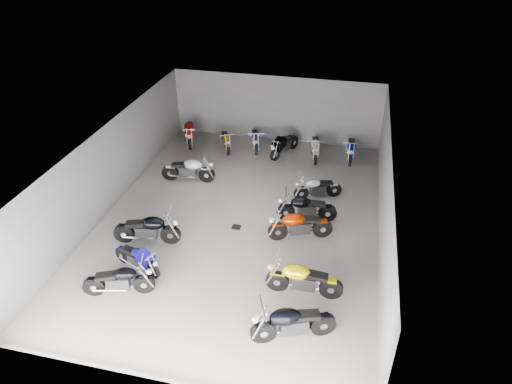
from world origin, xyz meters
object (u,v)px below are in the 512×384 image
motorcycle_right_d (300,225)px  motorcycle_back_e (315,147)px  motorcycle_back_a (190,132)px  motorcycle_back_f (351,149)px  motorcycle_back_b (226,140)px  motorcycle_left_f (189,170)px  drain_grate (236,227)px  motorcycle_right_a (293,323)px  motorcycle_back_c (255,139)px  motorcycle_left_c (148,229)px  motorcycle_back_d (284,145)px  motorcycle_left_a (119,280)px  motorcycle_right_f (317,188)px  motorcycle_left_b (137,259)px  motorcycle_right_b (303,280)px  motorcycle_right_e (306,208)px

motorcycle_right_d → motorcycle_back_e: size_ratio=1.04×
motorcycle_back_a → motorcycle_back_f: (7.72, 0.03, -0.05)m
motorcycle_back_e → motorcycle_back_b: bearing=-6.1°
motorcycle_left_f → motorcycle_right_d: bearing=54.6°
drain_grate → motorcycle_back_e: 6.44m
motorcycle_left_f → drain_grate: bearing=39.2°
motorcycle_right_a → motorcycle_back_c: 11.32m
motorcycle_right_d → motorcycle_right_a: bearing=166.6°
motorcycle_back_f → motorcycle_back_b: bearing=0.7°
motorcycle_left_f → motorcycle_right_a: 9.06m
motorcycle_left_c → motorcycle_right_a: (5.46, -2.96, 0.01)m
motorcycle_right_d → motorcycle_back_d: motorcycle_right_d is taller
drain_grate → motorcycle_back_b: 6.28m
motorcycle_right_d → motorcycle_left_c: bearing=86.3°
motorcycle_back_d → motorcycle_back_f: size_ratio=0.96×
motorcycle_left_a → drain_grate: bearing=130.9°
motorcycle_back_a → motorcycle_right_a: bearing=102.9°
motorcycle_right_d → motorcycle_left_a: bearing=109.4°
motorcycle_right_a → motorcycle_back_c: motorcycle_right_a is taller
motorcycle_right_f → motorcycle_left_b: bearing=113.6°
motorcycle_right_b → motorcycle_right_e: (-0.41, 3.76, -0.03)m
motorcycle_left_b → motorcycle_right_a: size_ratio=0.82×
motorcycle_right_e → motorcycle_back_a: 8.23m
motorcycle_right_d → motorcycle_back_e: 6.16m
motorcycle_left_a → motorcycle_back_d: motorcycle_left_a is taller
motorcycle_right_a → motorcycle_right_b: bearing=-24.0°
motorcycle_back_b → motorcycle_back_e: 4.21m
motorcycle_back_a → motorcycle_back_c: 3.25m
motorcycle_left_c → motorcycle_back_e: size_ratio=1.09×
motorcycle_left_b → motorcycle_left_c: size_ratio=0.79×
motorcycle_back_e → motorcycle_back_a: bearing=-9.5°
motorcycle_right_b → motorcycle_right_d: 2.69m
motorcycle_right_e → motorcycle_back_f: size_ratio=1.06×
motorcycle_left_b → drain_grate: bearing=161.1°
motorcycle_right_d → motorcycle_right_f: 2.74m
motorcycle_left_a → motorcycle_back_c: 10.42m
motorcycle_back_e → motorcycle_back_f: bearing=179.3°
motorcycle_left_f → motorcycle_back_b: 3.27m
drain_grate → motorcycle_back_f: size_ratio=0.15×
motorcycle_right_d → motorcycle_back_a: size_ratio=1.00×
motorcycle_right_f → motorcycle_left_a: bearing=118.4°
motorcycle_right_a → motorcycle_right_e: 5.47m
motorcycle_back_d → motorcycle_back_f: (3.02, 0.28, -0.01)m
motorcycle_right_f → motorcycle_back_b: 5.73m
drain_grate → motorcycle_back_e: size_ratio=0.15×
motorcycle_right_f → drain_grate: bearing=111.3°
motorcycle_back_b → motorcycle_back_c: bearing=172.4°
motorcycle_left_a → motorcycle_left_f: size_ratio=0.92×
motorcycle_right_d → motorcycle_back_c: bearing=6.1°
motorcycle_back_a → motorcycle_back_d: size_ratio=1.10×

